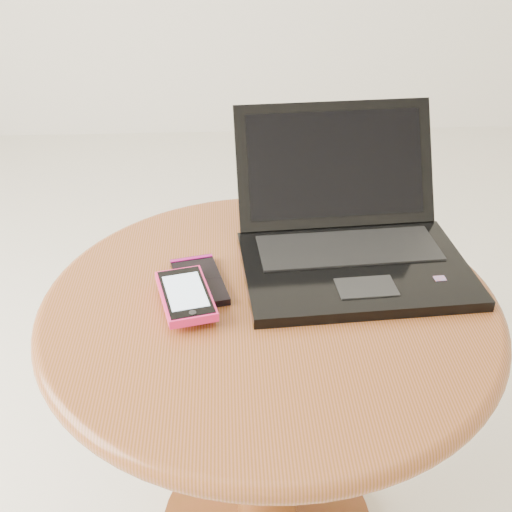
{
  "coord_description": "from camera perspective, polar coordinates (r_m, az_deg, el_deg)",
  "views": [
    {
      "loc": [
        -0.14,
        -0.75,
        1.07
      ],
      "look_at": [
        -0.1,
        0.02,
        0.58
      ],
      "focal_mm": 46.06,
      "sensor_mm": 36.0,
      "label": 1
    }
  ],
  "objects": [
    {
      "name": "table",
      "position": [
        1.0,
        1.15,
        -8.96
      ],
      "size": [
        0.66,
        0.66,
        0.52
      ],
      "color": "#5B3212",
      "rests_on": "ground"
    },
    {
      "name": "laptop",
      "position": [
        1.02,
        8.09,
        1.65
      ],
      "size": [
        0.35,
        0.36,
        0.2
      ],
      "color": "black",
      "rests_on": "table"
    },
    {
      "name": "phone_black",
      "position": [
        0.96,
        -4.98,
        -2.21
      ],
      "size": [
        0.09,
        0.14,
        0.01
      ],
      "color": "black",
      "rests_on": "table"
    },
    {
      "name": "phone_pink",
      "position": [
        0.92,
        -6.14,
        -3.41
      ],
      "size": [
        0.09,
        0.13,
        0.01
      ],
      "color": "#F7226A",
      "rests_on": "phone_black"
    }
  ]
}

